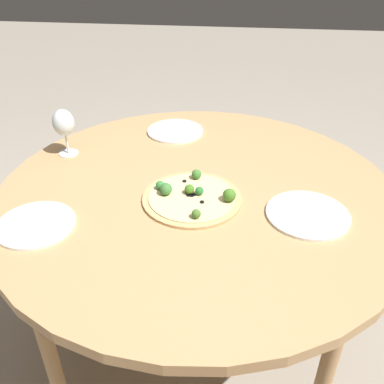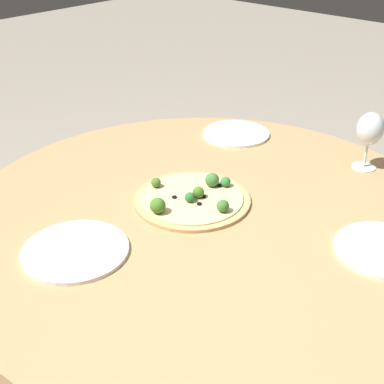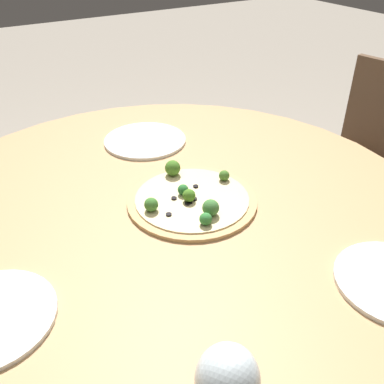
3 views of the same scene
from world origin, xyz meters
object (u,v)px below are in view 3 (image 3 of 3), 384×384
(chair, at_px, (365,164))
(wine_glass, at_px, (227,382))
(plate_near, at_px, (145,140))
(pizza, at_px, (191,198))

(chair, relative_size, wine_glass, 4.69)
(chair, relative_size, plate_near, 3.32)
(chair, xyz_separation_m, wine_glass, (1.24, 0.72, 0.40))
(chair, height_order, pizza, chair)
(chair, bearing_deg, wine_glass, -69.99)
(wine_glass, bearing_deg, pizza, -116.69)
(plate_near, bearing_deg, chair, 169.36)
(pizza, relative_size, wine_glass, 1.79)
(wine_glass, bearing_deg, chair, -149.89)
(pizza, distance_m, plate_near, 0.37)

